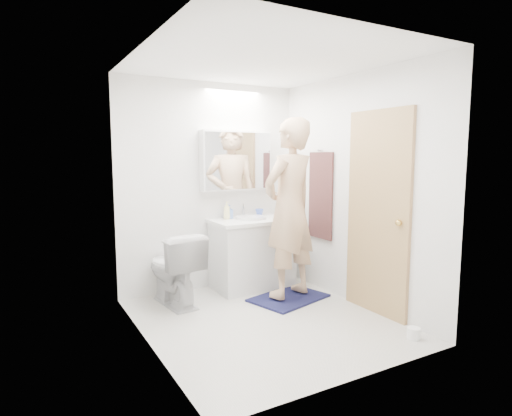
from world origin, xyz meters
TOP-DOWN VIEW (x-y plane):
  - floor at (0.00, 0.00)m, footprint 2.50×2.50m
  - ceiling at (0.00, 0.00)m, footprint 2.50×2.50m
  - wall_back at (0.00, 1.25)m, footprint 2.50×0.00m
  - wall_front at (0.00, -1.25)m, footprint 2.50×0.00m
  - wall_left at (-1.10, 0.00)m, footprint 0.00×2.50m
  - wall_right at (1.10, 0.00)m, footprint 0.00×2.50m
  - vanity_cabinet at (0.40, 0.96)m, footprint 0.90×0.55m
  - countertop at (0.40, 0.96)m, footprint 0.95×0.58m
  - sink_basin at (0.40, 0.99)m, footprint 0.36×0.36m
  - faucet at (0.40, 1.19)m, footprint 0.02×0.02m
  - medicine_cabinet at (0.30, 1.18)m, footprint 0.88×0.14m
  - mirror_panel at (0.30, 1.10)m, footprint 0.84×0.01m
  - toilet at (-0.60, 0.85)m, footprint 0.52×0.81m
  - bath_rug at (0.54, 0.39)m, footprint 0.92×0.74m
  - person at (0.54, 0.39)m, footprint 0.79×0.63m
  - door at (1.08, -0.35)m, footprint 0.04×0.80m
  - door_knob at (1.04, -0.65)m, footprint 0.06×0.06m
  - towel at (1.08, 0.55)m, footprint 0.02×0.42m
  - towel_hook at (1.07, 0.55)m, footprint 0.07×0.02m
  - soap_bottle_a at (0.14, 1.11)m, footprint 0.11×0.11m
  - soap_bottle_b at (0.19, 1.15)m, footprint 0.08×0.09m
  - toothbrush_cup at (0.59, 1.12)m, footprint 0.10×0.10m
  - toilet_paper_roll at (0.90, -0.99)m, footprint 0.11×0.11m

SIDE VIEW (x-z plane):
  - floor at x=0.00m, z-range 0.00..0.00m
  - bath_rug at x=0.54m, z-range 0.00..0.02m
  - toilet_paper_roll at x=0.90m, z-range 0.00..0.10m
  - toilet at x=-0.60m, z-range 0.00..0.78m
  - vanity_cabinet at x=0.40m, z-range 0.00..0.78m
  - countertop at x=0.40m, z-range 0.78..0.82m
  - sink_basin at x=0.40m, z-range 0.82..0.85m
  - toothbrush_cup at x=0.59m, z-range 0.82..0.91m
  - faucet at x=0.40m, z-range 0.82..0.98m
  - soap_bottle_b at x=0.19m, z-range 0.82..0.98m
  - soap_bottle_a at x=0.14m, z-range 0.82..1.03m
  - door_knob at x=1.04m, z-range 0.92..0.98m
  - door at x=1.08m, z-range 0.00..2.00m
  - person at x=0.54m, z-range 0.05..1.96m
  - towel at x=1.08m, z-range 0.60..1.60m
  - wall_back at x=0.00m, z-range -0.05..2.45m
  - wall_front at x=0.00m, z-range -0.05..2.45m
  - wall_left at x=-1.10m, z-range -0.05..2.45m
  - wall_right at x=1.10m, z-range -0.05..2.45m
  - medicine_cabinet at x=0.30m, z-range 1.15..1.85m
  - mirror_panel at x=0.30m, z-range 1.17..1.83m
  - towel_hook at x=1.07m, z-range 1.61..1.63m
  - ceiling at x=0.00m, z-range 2.40..2.40m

